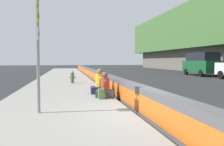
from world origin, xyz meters
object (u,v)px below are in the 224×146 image
at_px(backpack, 101,94).
at_px(fire_hydrant, 72,77).
at_px(route_sign_post, 38,41).
at_px(seated_person_foreground, 105,89).
at_px(seated_person_middle, 100,86).
at_px(parked_car_fourth, 201,63).

bearing_deg(backpack, fire_hydrant, 8.23).
distance_m(route_sign_post, seated_person_foreground, 3.90).
relative_size(fire_hydrant, seated_person_middle, 0.76).
bearing_deg(seated_person_foreground, route_sign_post, 136.62).
relative_size(backpack, parked_car_fourth, 0.08).
distance_m(seated_person_foreground, parked_car_fourth, 18.90).
height_order(route_sign_post, seated_person_foreground, route_sign_post).
xyz_separation_m(seated_person_foreground, parked_car_fourth, (13.60, -13.10, 0.88)).
height_order(seated_person_middle, backpack, seated_person_middle).
xyz_separation_m(fire_hydrant, parked_car_fourth, (7.25, -14.30, 0.77)).
bearing_deg(route_sign_post, fire_hydrant, -7.58).
height_order(route_sign_post, backpack, route_sign_post).
height_order(backpack, parked_car_fourth, parked_car_fourth).
distance_m(seated_person_foreground, backpack, 0.51).
distance_m(backpack, parked_car_fourth, 19.38).
bearing_deg(seated_person_foreground, backpack, 152.61).
relative_size(route_sign_post, seated_person_middle, 3.10).
distance_m(seated_person_middle, parked_car_fourth, 18.17).
bearing_deg(route_sign_post, backpack, -45.94).
bearing_deg(backpack, parked_car_fourth, -43.51).
bearing_deg(fire_hydrant, backpack, -171.77).
bearing_deg(backpack, seated_person_middle, -5.68).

